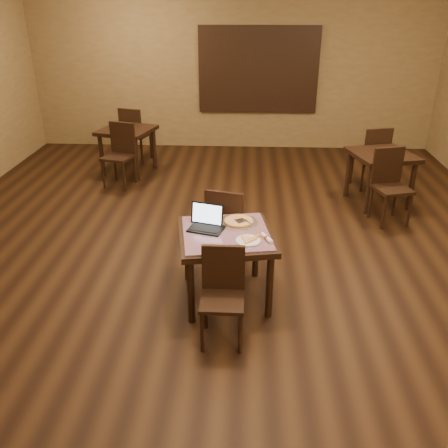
# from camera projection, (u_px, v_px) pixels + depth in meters

# --- Properties ---
(ground) EXTENTS (10.00, 10.00, 0.00)m
(ground) POSITION_uv_depth(u_px,v_px,m) (217.00, 270.00, 5.50)
(ground) COLOR black
(ground) RESTS_ON ground
(wall_back) EXTENTS (8.00, 0.02, 3.00)m
(wall_back) POSITION_uv_depth(u_px,v_px,m) (233.00, 72.00, 9.33)
(wall_back) COLOR olive
(wall_back) RESTS_ON ground
(mural) EXTENTS (2.34, 0.05, 1.64)m
(mural) POSITION_uv_depth(u_px,v_px,m) (258.00, 70.00, 9.25)
(mural) COLOR #296698
(mural) RESTS_ON wall_back
(tiled_table) EXTENTS (1.06, 1.06, 0.76)m
(tiled_table) POSITION_uv_depth(u_px,v_px,m) (226.00, 242.00, 4.74)
(tiled_table) COLOR black
(tiled_table) RESTS_ON ground
(chair_main_near) EXTENTS (0.39, 0.39, 0.90)m
(chair_main_near) POSITION_uv_depth(u_px,v_px,m) (223.00, 289.00, 4.24)
(chair_main_near) COLOR black
(chair_main_near) RESTS_ON ground
(chair_main_far) EXTENTS (0.52, 0.52, 0.99)m
(chair_main_far) POSITION_uv_depth(u_px,v_px,m) (227.00, 224.00, 5.33)
(chair_main_far) COLOR black
(chair_main_far) RESTS_ON ground
(laptop) EXTENTS (0.39, 0.35, 0.23)m
(laptop) POSITION_uv_depth(u_px,v_px,m) (207.00, 222.00, 4.77)
(laptop) COLOR black
(laptop) RESTS_ON tiled_table
(plate) EXTENTS (0.24, 0.24, 0.01)m
(plate) POSITION_uv_depth(u_px,v_px,m) (248.00, 241.00, 4.52)
(plate) COLOR white
(plate) RESTS_ON tiled_table
(pizza_slice) EXTENTS (0.27, 0.27, 0.02)m
(pizza_slice) POSITION_uv_depth(u_px,v_px,m) (248.00, 239.00, 4.51)
(pizza_slice) COLOR beige
(pizza_slice) RESTS_ON plate
(pizza_pan) EXTENTS (0.39, 0.39, 0.01)m
(pizza_pan) POSITION_uv_depth(u_px,v_px,m) (239.00, 222.00, 4.90)
(pizza_pan) COLOR silver
(pizza_pan) RESTS_ON tiled_table
(pizza_whole) EXTENTS (0.31, 0.31, 0.02)m
(pizza_whole) POSITION_uv_depth(u_px,v_px,m) (239.00, 221.00, 4.89)
(pizza_whole) COLOR beige
(pizza_whole) RESTS_ON pizza_pan
(spatula) EXTENTS (0.20, 0.26, 0.01)m
(spatula) POSITION_uv_depth(u_px,v_px,m) (241.00, 221.00, 4.87)
(spatula) COLOR silver
(spatula) RESTS_ON pizza_whole
(napkin_roll) EXTENTS (0.12, 0.18, 0.04)m
(napkin_roll) POSITION_uv_depth(u_px,v_px,m) (267.00, 238.00, 4.54)
(napkin_roll) COLOR white
(napkin_roll) RESTS_ON tiled_table
(other_table_a) EXTENTS (1.04, 1.04, 0.79)m
(other_table_a) POSITION_uv_depth(u_px,v_px,m) (381.00, 162.00, 7.00)
(other_table_a) COLOR black
(other_table_a) RESTS_ON ground
(other_table_a_chair_near) EXTENTS (0.54, 0.54, 1.02)m
(other_table_a_chair_near) POSITION_uv_depth(u_px,v_px,m) (390.00, 181.00, 6.50)
(other_table_a_chair_near) COLOR black
(other_table_a_chair_near) RESTS_ON ground
(other_table_a_chair_far) EXTENTS (0.54, 0.54, 1.02)m
(other_table_a_chair_far) POSITION_uv_depth(u_px,v_px,m) (373.00, 155.00, 7.57)
(other_table_a_chair_far) COLOR black
(other_table_a_chair_far) RESTS_ON ground
(other_table_b) EXTENTS (1.04, 1.04, 0.79)m
(other_table_b) POSITION_uv_depth(u_px,v_px,m) (127.00, 136.00, 8.26)
(other_table_b) COLOR black
(other_table_b) RESTS_ON ground
(other_table_b_chair_near) EXTENTS (0.55, 0.55, 1.02)m
(other_table_b_chair_near) POSITION_uv_depth(u_px,v_px,m) (120.00, 151.00, 7.76)
(other_table_b_chair_near) COLOR black
(other_table_b_chair_near) RESTS_ON ground
(other_table_b_chair_far) EXTENTS (0.55, 0.55, 1.02)m
(other_table_b_chair_far) POSITION_uv_depth(u_px,v_px,m) (134.00, 132.00, 8.83)
(other_table_b_chair_far) COLOR black
(other_table_b_chair_far) RESTS_ON ground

